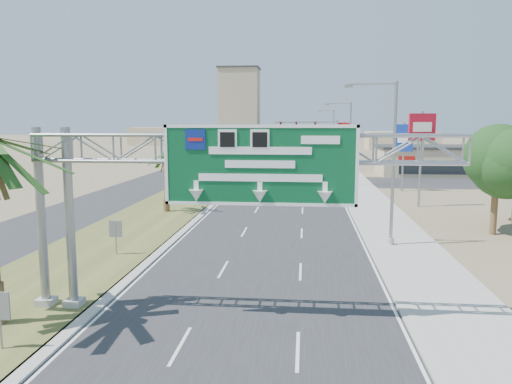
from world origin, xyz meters
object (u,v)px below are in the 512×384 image
object	(u,v)px
store_building	(442,161)
car_mid_lane	(299,180)
pole_sign_blue	(404,141)
car_left_lane	(251,192)
pole_sign_red_near	(422,132)
pole_sign_red_far	(344,130)
sign_gantry	(220,163)
car_right_lane	(325,170)
signal_mast	(324,140)
car_far	(277,161)

from	to	relation	value
store_building	car_mid_lane	xyz separation A→B (m)	(-20.50, -15.28, -1.22)
car_mid_lane	pole_sign_blue	size ratio (longest dim) A/B	0.62
car_left_lane	pole_sign_red_near	distance (m)	17.17
pole_sign_red_far	car_left_lane	bearing A→B (deg)	-104.92
sign_gantry	pole_sign_blue	size ratio (longest dim) A/B	2.20
car_mid_lane	pole_sign_blue	distance (m)	12.80
car_right_lane	pole_sign_blue	distance (m)	18.50
signal_mast	pole_sign_red_far	size ratio (longest dim) A/B	1.31
sign_gantry	car_mid_lane	size ratio (longest dim) A/B	3.56
car_left_lane	car_mid_lane	distance (m)	11.23
store_building	car_left_lane	xyz separation A→B (m)	(-25.22, -25.47, -1.31)
car_mid_lane	signal_mast	bearing A→B (deg)	81.63
car_right_lane	pole_sign_red_near	bearing A→B (deg)	-69.61
car_left_lane	pole_sign_red_far	distance (m)	49.84
car_right_lane	pole_sign_blue	world-z (taller)	pole_sign_blue
store_building	car_mid_lane	distance (m)	25.60
car_mid_lane	pole_sign_red_far	size ratio (longest dim) A/B	0.60
sign_gantry	pole_sign_blue	world-z (taller)	pole_sign_blue
sign_gantry	car_far	xyz separation A→B (m)	(-1.86, 72.17, -5.32)
car_mid_lane	pole_sign_red_near	world-z (taller)	pole_sign_red_near
car_mid_lane	car_right_lane	bearing A→B (deg)	76.19
car_far	pole_sign_blue	size ratio (longest dim) A/B	0.67
sign_gantry	pole_sign_red_far	xyz separation A→B (m)	(10.59, 78.47, 0.09)
car_mid_lane	pole_sign_red_far	distance (m)	38.90
car_left_lane	pole_sign_blue	bearing A→B (deg)	20.67
sign_gantry	signal_mast	size ratio (longest dim) A/B	1.63
sign_gantry	pole_sign_red_near	size ratio (longest dim) A/B	1.95
signal_mast	car_mid_lane	size ratio (longest dim) A/B	2.18
car_far	pole_sign_red_far	xyz separation A→B (m)	(12.45, 6.30, 5.41)
car_right_lane	pole_sign_red_far	size ratio (longest dim) A/B	0.75
signal_mast	pole_sign_red_far	bearing A→B (deg)	75.14
car_far	pole_sign_red_near	world-z (taller)	pole_sign_red_near
car_right_lane	pole_sign_red_near	world-z (taller)	pole_sign_red_near
sign_gantry	pole_sign_red_far	size ratio (longest dim) A/B	2.14
store_building	pole_sign_red_far	distance (m)	25.97
signal_mast	car_far	xyz separation A→B (m)	(-8.10, 10.12, -4.11)
car_mid_lane	pole_sign_red_far	bearing A→B (deg)	79.40
car_right_lane	car_left_lane	bearing A→B (deg)	-104.73
car_right_lane	signal_mast	bearing A→B (deg)	94.22
signal_mast	car_right_lane	distance (m)	9.06
pole_sign_red_near	pole_sign_blue	distance (m)	10.75
car_right_lane	car_far	distance (m)	19.91
signal_mast	car_mid_lane	world-z (taller)	signal_mast
car_mid_lane	pole_sign_blue	world-z (taller)	pole_sign_blue
pole_sign_red_near	pole_sign_red_far	xyz separation A→B (m)	(-2.97, 51.22, -0.58)
signal_mast	pole_sign_blue	distance (m)	25.37
signal_mast	pole_sign_red_far	distance (m)	17.04
pole_sign_blue	pole_sign_red_far	distance (m)	40.70
signal_mast	pole_sign_blue	world-z (taller)	signal_mast
pole_sign_red_near	car_left_lane	bearing A→B (deg)	167.95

